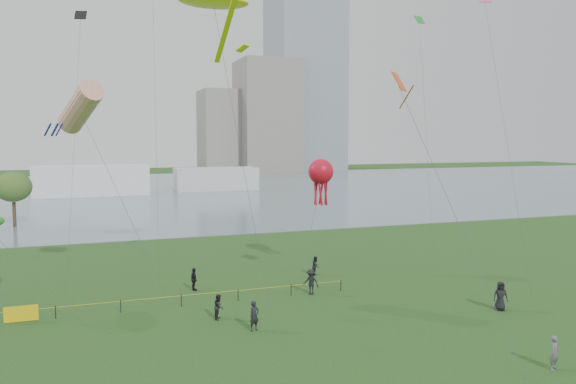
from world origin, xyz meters
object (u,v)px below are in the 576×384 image
object	(u,v)px
kite_stingray	(214,2)
kite_octopus	(321,173)
kite_flyer	(555,353)
fence	(87,307)

from	to	relation	value
kite_stingray	kite_octopus	distance (m)	16.42
kite_flyer	kite_octopus	distance (m)	24.73
fence	kite_octopus	distance (m)	21.77
kite_stingray	kite_octopus	world-z (taller)	kite_stingray
kite_flyer	kite_stingray	xyz separation A→B (m)	(-12.73, 20.01, 20.44)
fence	kite_flyer	xyz separation A→B (m)	(22.06, -16.79, 0.31)
kite_stingray	kite_octopus	size ratio (longest dim) A/B	2.23
fence	kite_octopus	size ratio (longest dim) A/B	2.47
kite_octopus	kite_flyer	bearing A→B (deg)	-87.09
fence	kite_octopus	bearing A→B (deg)	18.80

